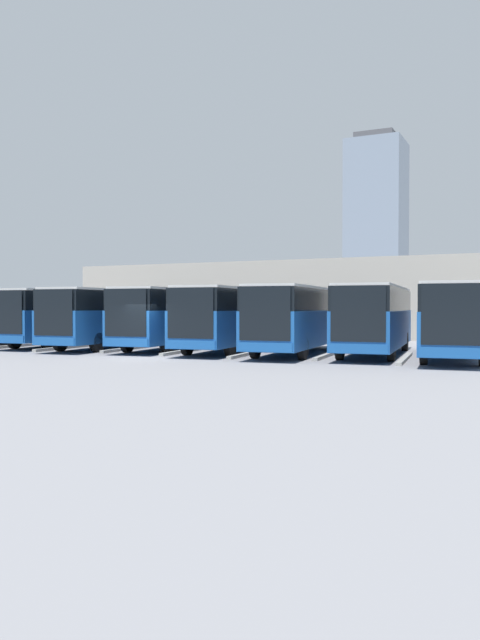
# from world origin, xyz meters

# --- Properties ---
(ground_plane) EXTENTS (600.00, 600.00, 0.00)m
(ground_plane) POSITION_xyz_m (0.00, 0.00, 0.00)
(ground_plane) COLOR gray
(bus_0) EXTENTS (3.69, 11.48, 3.38)m
(bus_0) POSITION_xyz_m (-13.17, -5.44, 1.88)
(bus_0) COLOR #19519E
(bus_0) RESTS_ON ground_plane
(curb_divider_0) EXTENTS (0.85, 6.01, 0.15)m
(curb_divider_0) POSITION_xyz_m (-11.28, -3.77, 0.07)
(curb_divider_0) COLOR #9E9E99
(curb_divider_0) RESTS_ON ground_plane
(bus_1) EXTENTS (3.69, 11.48, 3.38)m
(bus_1) POSITION_xyz_m (-9.40, -6.19, 1.88)
(bus_1) COLOR #19519E
(bus_1) RESTS_ON ground_plane
(curb_divider_1) EXTENTS (0.85, 6.01, 0.15)m
(curb_divider_1) POSITION_xyz_m (-7.52, -4.52, 0.07)
(curb_divider_1) COLOR #9E9E99
(curb_divider_1) RESTS_ON ground_plane
(bus_2) EXTENTS (3.69, 11.48, 3.38)m
(bus_2) POSITION_xyz_m (-5.64, -5.32, 1.88)
(bus_2) COLOR #19519E
(bus_2) RESTS_ON ground_plane
(curb_divider_2) EXTENTS (0.85, 6.01, 0.15)m
(curb_divider_2) POSITION_xyz_m (-3.76, -3.65, 0.07)
(curb_divider_2) COLOR #9E9E99
(curb_divider_2) RESTS_ON ground_plane
(bus_3) EXTENTS (3.69, 11.48, 3.38)m
(bus_3) POSITION_xyz_m (-1.88, -5.58, 1.88)
(bus_3) COLOR #19519E
(bus_3) RESTS_ON ground_plane
(curb_divider_3) EXTENTS (0.85, 6.01, 0.15)m
(curb_divider_3) POSITION_xyz_m (0.00, -3.91, 0.07)
(curb_divider_3) COLOR #9E9E99
(curb_divider_3) RESTS_ON ground_plane
(bus_4) EXTENTS (3.69, 11.48, 3.38)m
(bus_4) POSITION_xyz_m (1.88, -5.88, 1.88)
(bus_4) COLOR #19519E
(bus_4) RESTS_ON ground_plane
(curb_divider_4) EXTENTS (0.85, 6.01, 0.15)m
(curb_divider_4) POSITION_xyz_m (3.76, -4.21, 0.07)
(curb_divider_4) COLOR #9E9E99
(curb_divider_4) RESTS_ON ground_plane
(bus_5) EXTENTS (3.69, 11.48, 3.38)m
(bus_5) POSITION_xyz_m (5.64, -5.08, 1.88)
(bus_5) COLOR #19519E
(bus_5) RESTS_ON ground_plane
(curb_divider_5) EXTENTS (0.85, 6.01, 0.15)m
(curb_divider_5) POSITION_xyz_m (7.52, -3.41, 0.07)
(curb_divider_5) COLOR #9E9E99
(curb_divider_5) RESTS_ON ground_plane
(bus_6) EXTENTS (3.69, 11.48, 3.38)m
(bus_6) POSITION_xyz_m (9.40, -5.57, 1.88)
(bus_6) COLOR #19519E
(bus_6) RESTS_ON ground_plane
(curb_divider_6) EXTENTS (0.85, 6.01, 0.15)m
(curb_divider_6) POSITION_xyz_m (11.28, -3.90, 0.07)
(curb_divider_6) COLOR #9E9E99
(curb_divider_6) RESTS_ON ground_plane
(bus_7) EXTENTS (3.69, 11.48, 3.38)m
(bus_7) POSITION_xyz_m (13.16, -5.82, 1.88)
(bus_7) COLOR #19519E
(bus_7) RESTS_ON ground_plane
(station_building) EXTENTS (40.16, 12.95, 5.98)m
(station_building) POSITION_xyz_m (0.00, -24.99, 3.02)
(station_building) COLOR #A8A399
(station_building) RESTS_ON ground_plane
(office_tower) EXTENTS (18.09, 18.09, 59.54)m
(office_tower) POSITION_xyz_m (31.40, -182.81, 29.17)
(office_tower) COLOR #7F8EA3
(office_tower) RESTS_ON ground_plane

